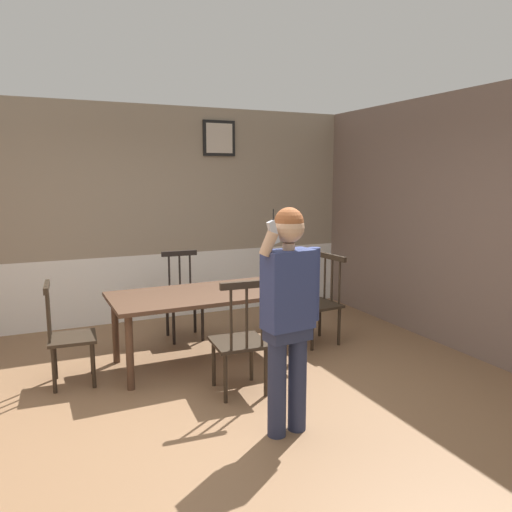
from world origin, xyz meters
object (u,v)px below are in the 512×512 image
object	(u,v)px
chair_near_window	(320,302)
chair_opposite_corner	(183,299)
dining_table	(207,299)
chair_by_doorway	(240,340)
chair_at_table_head	(68,336)
person_figure	(289,307)

from	to	relation	value
chair_near_window	chair_opposite_corner	bearing A→B (deg)	54.51
dining_table	chair_opposite_corner	xyz separation A→B (m)	(-0.02, 0.86, -0.19)
chair_near_window	chair_by_doorway	distance (m)	1.62
chair_by_doorway	chair_at_table_head	bearing A→B (deg)	152.47
chair_near_window	chair_opposite_corner	xyz separation A→B (m)	(-1.39, 0.83, -0.01)
chair_near_window	chair_by_doorway	world-z (taller)	chair_by_doorway
chair_at_table_head	dining_table	bearing A→B (deg)	94.89
chair_at_table_head	person_figure	world-z (taller)	person_figure
chair_by_doorway	person_figure	xyz separation A→B (m)	(0.06, -0.79, 0.48)
chair_by_doorway	chair_at_table_head	world-z (taller)	chair_by_doorway
dining_table	chair_at_table_head	world-z (taller)	chair_at_table_head
person_figure	chair_opposite_corner	bearing A→B (deg)	-93.97
chair_at_table_head	person_figure	bearing A→B (deg)	45.56
chair_near_window	chair_by_doorway	xyz separation A→B (m)	(-1.35, -0.89, 0.01)
dining_table	chair_near_window	distance (m)	1.38
person_figure	chair_by_doorway	bearing A→B (deg)	-91.52
chair_near_window	chair_at_table_head	distance (m)	2.74
person_figure	chair_at_table_head	bearing A→B (deg)	-54.37
chair_opposite_corner	dining_table	bearing A→B (deg)	93.07
chair_at_table_head	chair_by_doorway	bearing A→B (deg)	62.71
dining_table	person_figure	size ratio (longest dim) A/B	1.16
dining_table	chair_near_window	bearing A→B (deg)	1.41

